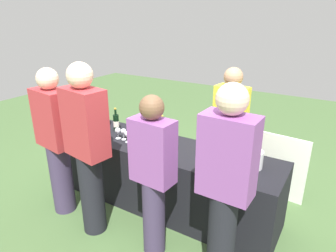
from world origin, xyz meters
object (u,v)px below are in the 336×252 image
at_px(wine_bottle_2, 162,133).
at_px(guest_1, 87,147).
at_px(wine_bottle_1, 116,123).
at_px(wine_glass_2, 128,134).
at_px(wine_glass_3, 138,136).
at_px(ice_bucket, 253,159).
at_px(guest_2, 153,173).
at_px(wine_bottle_0, 106,119).
at_px(guest_0, 56,139).
at_px(server_pouring, 229,129).
at_px(menu_board, 280,167).
at_px(guest_3, 226,184).
at_px(wine_glass_1, 124,132).
at_px(wine_glass_0, 118,131).
at_px(wine_bottle_3, 226,144).

relative_size(wine_bottle_2, guest_1, 0.18).
xyz_separation_m(wine_bottle_1, wine_glass_2, (0.34, -0.20, -0.01)).
height_order(wine_glass_3, ice_bucket, ice_bucket).
height_order(wine_glass_2, guest_1, guest_1).
bearing_deg(wine_glass_3, guest_2, -43.74).
bearing_deg(wine_bottle_2, wine_bottle_0, 177.35).
xyz_separation_m(wine_glass_3, guest_0, (-0.67, -0.56, 0.02)).
relative_size(wine_bottle_2, server_pouring, 0.20).
height_order(ice_bucket, guest_0, guest_0).
bearing_deg(wine_glass_2, menu_board, 33.18).
distance_m(wine_glass_3, guest_3, 1.35).
distance_m(wine_bottle_1, wine_glass_3, 0.52).
height_order(wine_glass_1, menu_board, wine_glass_1).
xyz_separation_m(server_pouring, guest_0, (-1.46, -1.29, 0.01)).
bearing_deg(guest_3, wine_glass_0, 161.52).
height_order(wine_glass_1, server_pouring, server_pouring).
bearing_deg(wine_bottle_3, guest_3, -69.16).
distance_m(wine_glass_2, wine_glass_3, 0.15).
distance_m(wine_bottle_2, guest_0, 1.14).
height_order(guest_1, guest_2, guest_1).
relative_size(wine_bottle_3, guest_3, 0.19).
relative_size(ice_bucket, guest_0, 0.12).
bearing_deg(guest_0, server_pouring, 49.47).
bearing_deg(wine_glass_2, wine_bottle_3, 14.76).
height_order(wine_glass_2, menu_board, wine_glass_2).
distance_m(wine_bottle_1, guest_3, 1.87).
height_order(guest_0, guest_1, guest_1).
distance_m(guest_0, guest_2, 1.24).
bearing_deg(wine_bottle_1, menu_board, 23.01).
distance_m(guest_1, guest_2, 0.71).
distance_m(wine_glass_0, menu_board, 1.99).
bearing_deg(guest_0, guest_3, 8.49).
bearing_deg(guest_1, wine_bottle_2, 77.69).
height_order(wine_glass_1, guest_2, guest_2).
xyz_separation_m(wine_bottle_2, guest_2, (0.38, -0.75, -0.04)).
bearing_deg(wine_bottle_2, wine_glass_2, -149.13).
distance_m(guest_0, guest_1, 0.55).
bearing_deg(wine_glass_1, ice_bucket, 4.84).
bearing_deg(wine_glass_1, wine_bottle_0, 155.46).
distance_m(wine_glass_1, guest_1, 0.67).
bearing_deg(wine_glass_0, wine_glass_3, -3.61).
distance_m(wine_bottle_0, guest_2, 1.49).
distance_m(ice_bucket, menu_board, 0.95).
height_order(wine_bottle_2, guest_0, guest_0).
bearing_deg(wine_bottle_3, menu_board, 57.71).
xyz_separation_m(wine_bottle_3, wine_glass_2, (-1.07, -0.28, -0.03)).
height_order(wine_bottle_1, wine_glass_0, wine_bottle_1).
bearing_deg(wine_bottle_0, wine_glass_0, -30.00).
xyz_separation_m(wine_bottle_3, menu_board, (0.45, 0.71, -0.48)).
xyz_separation_m(wine_bottle_0, wine_glass_0, (0.38, -0.22, -0.02)).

